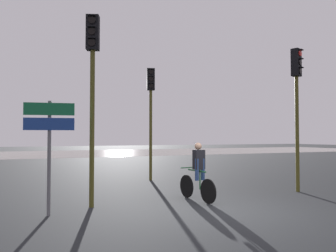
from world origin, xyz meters
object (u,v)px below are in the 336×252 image
(traffic_light_center, at_px, (151,103))
(direction_sign_post, at_px, (49,136))
(traffic_light_near_right, at_px, (297,93))
(cyclist, at_px, (198,171))
(traffic_light_near_left, at_px, (92,74))

(traffic_light_center, xyz_separation_m, direction_sign_post, (-4.21, -4.84, -1.41))
(traffic_light_center, distance_m, traffic_light_near_right, 5.69)
(traffic_light_near_right, bearing_deg, cyclist, -21.93)
(traffic_light_near_right, relative_size, direction_sign_post, 1.80)
(direction_sign_post, bearing_deg, traffic_light_center, -120.10)
(cyclist, bearing_deg, traffic_light_near_right, -5.43)
(traffic_light_near_left, height_order, cyclist, traffic_light_near_left)
(cyclist, bearing_deg, direction_sign_post, 176.53)
(traffic_light_near_right, distance_m, cyclist, 4.43)
(traffic_light_near_left, relative_size, direction_sign_post, 1.89)
(direction_sign_post, bearing_deg, traffic_light_near_right, -166.80)
(traffic_light_near_right, height_order, direction_sign_post, traffic_light_near_right)
(traffic_light_near_right, distance_m, direction_sign_post, 7.79)
(traffic_light_center, xyz_separation_m, traffic_light_near_left, (-3.15, -4.28, 0.18))
(traffic_light_center, relative_size, direction_sign_post, 1.78)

